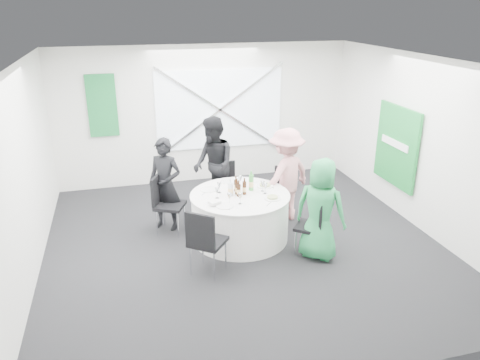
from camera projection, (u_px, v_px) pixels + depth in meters
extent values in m
plane|color=black|center=(243.00, 244.00, 7.36)|extent=(6.00, 6.00, 0.00)
plane|color=silver|center=(244.00, 62.00, 6.36)|extent=(6.00, 6.00, 0.00)
plane|color=silver|center=(205.00, 115.00, 9.56)|extent=(6.00, 0.00, 6.00)
plane|color=silver|center=(332.00, 262.00, 4.15)|extent=(6.00, 0.00, 6.00)
plane|color=silver|center=(23.00, 178.00, 6.14)|extent=(0.00, 6.00, 6.00)
plane|color=silver|center=(422.00, 144.00, 7.57)|extent=(0.00, 6.00, 6.00)
cube|color=white|center=(220.00, 109.00, 9.56)|extent=(2.60, 0.03, 1.60)
cube|color=silver|center=(220.00, 110.00, 9.53)|extent=(2.63, 0.05, 1.84)
cube|color=silver|center=(220.00, 110.00, 9.53)|extent=(2.63, 0.05, 1.84)
cube|color=#136335|center=(102.00, 106.00, 8.93)|extent=(0.55, 0.04, 1.20)
cube|color=#178031|center=(396.00, 146.00, 8.17)|extent=(0.05, 1.20, 1.40)
cylinder|color=white|center=(240.00, 217.00, 7.41)|extent=(1.52, 1.52, 0.74)
cylinder|color=white|center=(240.00, 195.00, 7.27)|extent=(1.56, 1.56, 0.02)
cube|color=black|center=(227.00, 190.00, 8.30)|extent=(0.42, 0.42, 0.05)
cube|color=black|center=(224.00, 173.00, 8.39)|extent=(0.39, 0.05, 0.44)
cylinder|color=silver|center=(234.00, 197.00, 8.57)|extent=(0.02, 0.02, 0.42)
cylinder|color=silver|center=(216.00, 199.00, 8.50)|extent=(0.02, 0.02, 0.42)
cylinder|color=silver|center=(238.00, 204.00, 8.27)|extent=(0.02, 0.02, 0.42)
cylinder|color=silver|center=(219.00, 206.00, 8.19)|extent=(0.02, 0.02, 0.42)
cube|color=black|center=(170.00, 206.00, 7.57)|extent=(0.59, 0.59, 0.05)
cube|color=black|center=(157.00, 190.00, 7.52)|extent=(0.22, 0.40, 0.47)
cylinder|color=silver|center=(164.00, 214.00, 7.86)|extent=(0.02, 0.02, 0.45)
cylinder|color=silver|center=(157.00, 223.00, 7.53)|extent=(0.02, 0.02, 0.45)
cylinder|color=silver|center=(185.00, 216.00, 7.79)|extent=(0.02, 0.02, 0.45)
cylinder|color=silver|center=(178.00, 225.00, 7.47)|extent=(0.02, 0.02, 0.45)
cube|color=black|center=(277.00, 194.00, 8.16)|extent=(0.54, 0.54, 0.05)
cube|color=black|center=(284.00, 179.00, 8.21)|extent=(0.25, 0.32, 0.42)
cylinder|color=silver|center=(289.00, 205.00, 8.26)|extent=(0.02, 0.02, 0.40)
cylinder|color=silver|center=(275.00, 201.00, 8.44)|extent=(0.02, 0.02, 0.40)
cylinder|color=silver|center=(280.00, 211.00, 8.03)|extent=(0.02, 0.02, 0.40)
cylinder|color=silver|center=(265.00, 206.00, 8.21)|extent=(0.02, 0.02, 0.40)
cube|color=black|center=(310.00, 227.00, 6.94)|extent=(0.57, 0.57, 0.05)
cube|color=black|center=(324.00, 215.00, 6.77)|extent=(0.28, 0.32, 0.44)
cylinder|color=silver|center=(317.00, 248.00, 6.81)|extent=(0.02, 0.02, 0.42)
cylinder|color=silver|center=(323.00, 238.00, 7.09)|extent=(0.02, 0.02, 0.42)
cylinder|color=silver|center=(295.00, 243.00, 6.94)|extent=(0.02, 0.02, 0.42)
cylinder|color=silver|center=(302.00, 234.00, 7.22)|extent=(0.02, 0.02, 0.42)
cube|color=black|center=(208.00, 242.00, 6.42)|extent=(0.63, 0.63, 0.05)
cube|color=black|center=(200.00, 231.00, 6.14)|extent=(0.36, 0.30, 0.48)
cylinder|color=silver|center=(191.00, 261.00, 6.42)|extent=(0.02, 0.02, 0.46)
cylinder|color=silver|center=(214.00, 267.00, 6.28)|extent=(0.02, 0.02, 0.46)
cylinder|color=silver|center=(203.00, 249.00, 6.73)|extent=(0.02, 0.02, 0.46)
cylinder|color=silver|center=(226.00, 254.00, 6.60)|extent=(0.02, 0.02, 0.46)
imported|color=black|center=(165.00, 184.00, 7.62)|extent=(0.68, 0.62, 1.55)
imported|color=black|center=(213.00, 165.00, 8.26)|extent=(0.58, 0.89, 1.72)
imported|color=pink|center=(286.00, 175.00, 7.89)|extent=(1.16, 0.91, 1.63)
imported|color=#27904F|center=(320.00, 210.00, 6.73)|extent=(0.88, 0.86, 1.53)
cylinder|color=white|center=(228.00, 181.00, 7.78)|extent=(0.25, 0.25, 0.01)
cylinder|color=white|center=(209.00, 189.00, 7.44)|extent=(0.27, 0.27, 0.01)
cylinder|color=white|center=(265.00, 186.00, 7.58)|extent=(0.27, 0.27, 0.01)
cylinder|color=#82A157|center=(265.00, 185.00, 7.57)|extent=(0.18, 0.18, 0.02)
cylinder|color=white|center=(272.00, 198.00, 7.11)|extent=(0.26, 0.26, 0.01)
cylinder|color=#82A157|center=(272.00, 197.00, 7.10)|extent=(0.17, 0.17, 0.02)
cylinder|color=white|center=(225.00, 206.00, 6.84)|extent=(0.26, 0.26, 0.01)
cube|color=white|center=(215.00, 203.00, 6.87)|extent=(0.19, 0.17, 0.05)
cylinder|color=#3A1D0A|center=(237.00, 188.00, 7.24)|extent=(0.06, 0.06, 0.20)
cylinder|color=#3A1D0A|center=(237.00, 181.00, 7.19)|extent=(0.02, 0.02, 0.06)
cylinder|color=#E8C37B|center=(237.00, 189.00, 7.25)|extent=(0.06, 0.06, 0.07)
cylinder|color=#3A1D0A|center=(236.00, 185.00, 7.36)|extent=(0.06, 0.06, 0.19)
cylinder|color=#3A1D0A|center=(236.00, 178.00, 7.31)|extent=(0.02, 0.02, 0.06)
cylinder|color=#E8C37B|center=(236.00, 187.00, 7.36)|extent=(0.06, 0.06, 0.07)
cylinder|color=#3A1D0A|center=(244.00, 188.00, 7.23)|extent=(0.06, 0.06, 0.21)
cylinder|color=#3A1D0A|center=(244.00, 180.00, 7.18)|extent=(0.02, 0.02, 0.06)
cylinder|color=#E8C37B|center=(244.00, 189.00, 7.24)|extent=(0.06, 0.06, 0.07)
cylinder|color=#3A1D0A|center=(239.00, 190.00, 7.17)|extent=(0.06, 0.06, 0.20)
cylinder|color=#3A1D0A|center=(239.00, 182.00, 7.12)|extent=(0.02, 0.02, 0.06)
cylinder|color=#E8C37B|center=(239.00, 191.00, 7.17)|extent=(0.06, 0.06, 0.07)
cylinder|color=green|center=(251.00, 183.00, 7.39)|extent=(0.08, 0.08, 0.26)
cylinder|color=green|center=(251.00, 173.00, 7.33)|extent=(0.03, 0.03, 0.06)
cylinder|color=#E8C37B|center=(251.00, 184.00, 7.40)|extent=(0.08, 0.08, 0.09)
cylinder|color=silver|center=(230.00, 189.00, 7.19)|extent=(0.08, 0.08, 0.21)
cylinder|color=silver|center=(230.00, 181.00, 7.14)|extent=(0.03, 0.03, 0.06)
cylinder|color=#E8C37B|center=(230.00, 190.00, 7.20)|extent=(0.08, 0.08, 0.07)
cylinder|color=white|center=(240.00, 204.00, 6.93)|extent=(0.06, 0.06, 0.00)
cylinder|color=white|center=(240.00, 200.00, 6.91)|extent=(0.01, 0.01, 0.10)
cone|color=white|center=(240.00, 196.00, 6.88)|extent=(0.07, 0.07, 0.08)
cylinder|color=white|center=(265.00, 193.00, 7.30)|extent=(0.06, 0.06, 0.00)
cylinder|color=white|center=(265.00, 190.00, 7.29)|extent=(0.01, 0.01, 0.10)
cone|color=white|center=(265.00, 186.00, 7.26)|extent=(0.07, 0.07, 0.08)
cylinder|color=white|center=(240.00, 186.00, 7.60)|extent=(0.06, 0.06, 0.00)
cylinder|color=white|center=(240.00, 183.00, 7.58)|extent=(0.01, 0.01, 0.10)
cone|color=white|center=(240.00, 178.00, 7.56)|extent=(0.07, 0.07, 0.08)
cylinder|color=white|center=(219.00, 192.00, 7.33)|extent=(0.06, 0.06, 0.00)
cylinder|color=white|center=(219.00, 189.00, 7.32)|extent=(0.01, 0.01, 0.10)
cone|color=white|center=(219.00, 185.00, 7.29)|extent=(0.07, 0.07, 0.08)
cylinder|color=white|center=(229.00, 204.00, 6.93)|extent=(0.06, 0.06, 0.00)
cylinder|color=white|center=(229.00, 200.00, 6.91)|extent=(0.01, 0.01, 0.10)
cone|color=white|center=(229.00, 196.00, 6.88)|extent=(0.07, 0.07, 0.08)
cylinder|color=white|center=(217.00, 198.00, 7.13)|extent=(0.06, 0.06, 0.00)
cylinder|color=white|center=(217.00, 195.00, 7.11)|extent=(0.01, 0.01, 0.10)
cone|color=white|center=(217.00, 190.00, 7.08)|extent=(0.07, 0.07, 0.08)
cylinder|color=white|center=(262.00, 191.00, 7.40)|extent=(0.06, 0.06, 0.00)
cylinder|color=white|center=(263.00, 188.00, 7.38)|extent=(0.01, 0.01, 0.10)
cone|color=white|center=(263.00, 183.00, 7.35)|extent=(0.07, 0.07, 0.08)
cube|color=silver|center=(268.00, 204.00, 6.90)|extent=(0.11, 0.12, 0.01)
cube|color=silver|center=(277.00, 197.00, 7.15)|extent=(0.12, 0.12, 0.01)
cube|color=silver|center=(208.00, 188.00, 7.51)|extent=(0.08, 0.14, 0.01)
cube|color=silver|center=(203.00, 194.00, 7.27)|extent=(0.09, 0.13, 0.01)
cube|color=silver|center=(270.00, 187.00, 7.55)|extent=(0.10, 0.13, 0.01)
cube|color=silver|center=(254.00, 182.00, 7.76)|extent=(0.10, 0.13, 0.01)
cube|color=silver|center=(210.00, 204.00, 6.92)|extent=(0.11, 0.12, 0.01)
cube|color=silver|center=(226.00, 209.00, 6.76)|extent=(0.10, 0.13, 0.01)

